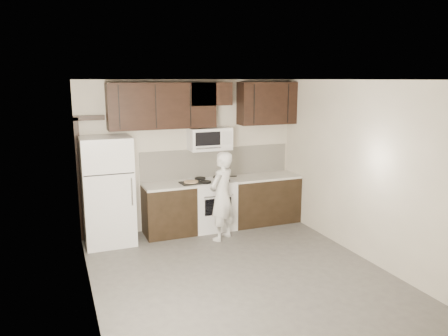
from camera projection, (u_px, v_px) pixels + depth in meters
floor at (239, 273)px, 6.20m from camera, size 4.50×4.50×0.00m
back_wall at (191, 155)px, 7.98m from camera, size 4.00×0.00×4.00m
ceiling at (241, 80)px, 5.66m from camera, size 4.50×4.50×0.00m
counter_run at (228, 203)px, 8.09m from camera, size 2.95×0.64×0.91m
stove at (212, 204)px, 7.98m from camera, size 0.76×0.66×0.94m
backsplash at (217, 162)px, 8.18m from camera, size 2.90×0.02×0.54m
upper_cabinets at (204, 103)px, 7.70m from camera, size 3.48×0.35×0.78m
microwave at (210, 139)px, 7.85m from camera, size 0.76×0.42×0.40m
refrigerator at (108, 191)px, 7.18m from camera, size 0.80×0.76×1.80m
door_trim at (82, 168)px, 7.27m from camera, size 0.50×0.08×2.12m
saucepan at (225, 177)px, 7.81m from camera, size 0.30×0.18×0.17m
baking_tray at (191, 183)px, 7.65m from camera, size 0.39×0.31×0.02m
pizza at (191, 182)px, 7.65m from camera, size 0.27×0.27×0.02m
person at (222, 196)px, 7.38m from camera, size 0.67×0.62×1.53m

